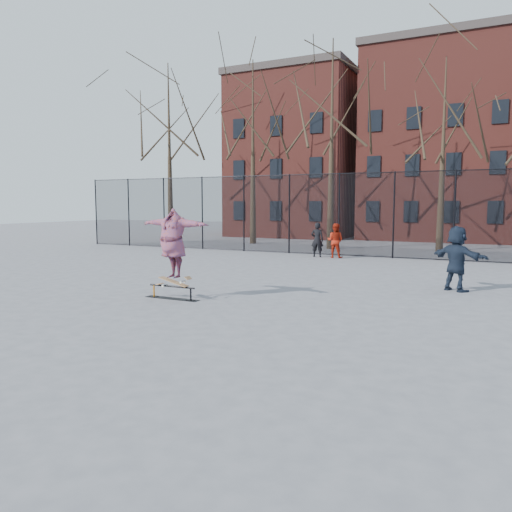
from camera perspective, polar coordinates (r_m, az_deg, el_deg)
The scene contains 10 objects.
ground at distance 12.16m, azimuth -2.49°, elevation -6.01°, with size 100.00×100.00×0.00m, color slate.
skate_rail at distance 13.53m, azimuth -9.57°, elevation -4.26°, with size 1.61×0.25×0.36m.
skateboard at distance 13.45m, azimuth -9.38°, elevation -3.14°, with size 0.93×0.22×0.11m, color olive, non-canonical shape.
skater at distance 13.33m, azimuth -9.45°, elevation 0.99°, with size 2.25×0.61×1.83m, color #65327D.
bystander_black at distance 23.82m, azimuth 7.01°, elevation 1.85°, with size 0.60×0.39×1.64m, color black.
bystander_red at distance 23.54m, azimuth 9.04°, elevation 1.74°, with size 0.78×0.61×1.61m, color #9F1E0E.
bystander_navy at distance 15.53m, azimuth 21.95°, elevation -0.27°, with size 1.76×0.56×1.90m, color #1A2334.
fence at distance 24.11m, azimuth 12.63°, elevation 4.74°, with size 34.03×0.07×4.00m.
tree_row at distance 28.61m, azimuth 14.48°, elevation 15.54°, with size 33.66×7.46×10.67m.
rowhouses at distance 36.92m, azimuth 18.85°, elevation 11.20°, with size 29.00×7.00×13.00m.
Camera 1 is at (5.77, -10.40, 2.54)m, focal length 35.00 mm.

